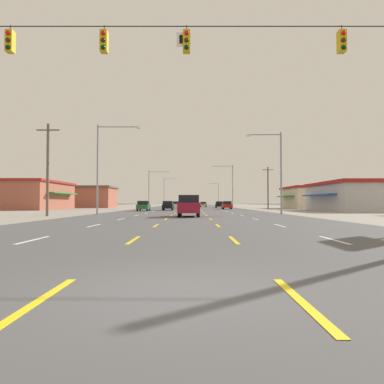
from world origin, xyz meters
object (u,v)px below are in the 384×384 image
(hatchback_far_left_near, at_px, (142,206))
(streetlight_left_row_1, at_px, (150,186))
(hatchback_far_left_distant_b, at_px, (171,204))
(streetlight_left_row_0, at_px, (101,162))
(streetlight_right_row_0, at_px, (276,167))
(hatchback_inner_left_farther, at_px, (175,205))
(streetlight_right_row_1, at_px, (229,183))
(hatchback_far_right_midfar, at_px, (226,205))
(streetlight_right_row_2, at_px, (216,192))
(hatchback_far_right_farthest, at_px, (218,205))
(suv_center_turn_nearest, at_px, (188,205))
(hatchback_inner_left_mid, at_px, (167,206))
(streetlight_left_row_2, at_px, (164,190))
(sedan_inner_right_distant_a, at_px, (202,204))
(suv_center_turn_far, at_px, (189,204))

(hatchback_far_left_near, xyz_separation_m, streetlight_left_row_1, (-2.35, 30.37, 4.56))
(hatchback_far_left_distant_b, xyz_separation_m, streetlight_left_row_0, (-2.75, -83.88, 5.05))
(streetlight_right_row_0, bearing_deg, hatchback_inner_left_farther, 107.25)
(streetlight_left_row_1, relative_size, streetlight_right_row_1, 0.87)
(streetlight_right_row_0, bearing_deg, hatchback_far_left_distant_b, 101.20)
(streetlight_left_row_1, xyz_separation_m, streetlight_right_row_1, (19.14, -0.00, 0.72))
(hatchback_far_right_midfar, bearing_deg, streetlight_right_row_2, 87.52)
(hatchback_far_right_farthest, bearing_deg, suv_center_turn_nearest, -97.60)
(hatchback_inner_left_mid, relative_size, streetlight_right_row_0, 0.43)
(streetlight_right_row_0, distance_m, streetlight_left_row_2, 93.45)
(streetlight_left_row_0, bearing_deg, suv_center_turn_nearest, -31.95)
(hatchback_far_right_midfar, bearing_deg, streetlight_right_row_1, 81.38)
(hatchback_far_right_midfar, height_order, sedan_inner_right_distant_a, hatchback_far_right_midfar)
(streetlight_left_row_0, relative_size, streetlight_left_row_1, 1.11)
(suv_center_turn_nearest, height_order, sedan_inner_right_distant_a, suv_center_turn_nearest)
(hatchback_far_right_farthest, xyz_separation_m, streetlight_right_row_0, (2.97, -44.66, 4.49))
(suv_center_turn_far, height_order, sedan_inner_right_distant_a, suv_center_turn_far)
(hatchback_far_left_near, relative_size, hatchback_far_left_distant_b, 1.00)
(hatchback_inner_left_farther, height_order, streetlight_left_row_2, streetlight_left_row_2)
(hatchback_far_left_distant_b, bearing_deg, streetlight_left_row_0, -91.88)
(hatchback_far_right_farthest, relative_size, streetlight_right_row_0, 0.43)
(streetlight_left_row_0, bearing_deg, hatchback_inner_left_mid, 72.93)
(streetlight_left_row_0, bearing_deg, streetlight_right_row_1, 67.19)
(hatchback_inner_left_farther, relative_size, sedan_inner_right_distant_a, 0.87)
(hatchback_far_left_near, height_order, streetlight_right_row_1, streetlight_right_row_1)
(hatchback_far_right_farthest, relative_size, streetlight_right_row_2, 0.45)
(hatchback_far_right_midfar, distance_m, streetlight_left_row_1, 24.14)
(hatchback_far_right_midfar, relative_size, streetlight_left_row_2, 0.38)
(hatchback_inner_left_mid, relative_size, streetlight_right_row_2, 0.45)
(hatchback_inner_left_mid, xyz_separation_m, streetlight_right_row_1, (13.29, 26.38, 5.29))
(hatchback_far_left_near, bearing_deg, hatchback_inner_left_farther, 81.87)
(hatchback_inner_left_farther, bearing_deg, sedan_inner_right_distant_a, 67.72)
(hatchback_far_left_near, xyz_separation_m, hatchback_far_right_midfar, (14.21, 13.41, 0.00))
(hatchback_far_left_near, height_order, streetlight_left_row_2, streetlight_left_row_2)
(streetlight_left_row_1, bearing_deg, streetlight_right_row_2, 67.14)
(streetlight_left_row_0, height_order, streetlight_left_row_1, streetlight_left_row_0)
(hatchback_inner_left_mid, height_order, hatchback_far_right_midfar, same)
(streetlight_right_row_0, relative_size, streetlight_right_row_2, 1.06)
(hatchback_inner_left_farther, xyz_separation_m, sedan_inner_right_distant_a, (6.80, 16.59, -0.03))
(suv_center_turn_far, relative_size, streetlight_left_row_1, 0.55)
(hatchback_inner_left_mid, xyz_separation_m, hatchback_far_right_farthest, (10.46, 25.33, 0.00))
(hatchback_inner_left_farther, xyz_separation_m, hatchback_far_left_distant_b, (-3.52, 41.71, 0.00))
(suv_center_turn_nearest, distance_m, hatchback_inner_left_farther, 48.30)
(hatchback_far_right_midfar, distance_m, sedan_inner_right_distant_a, 30.23)
(hatchback_far_right_midfar, height_order, streetlight_right_row_2, streetlight_right_row_2)
(hatchback_far_left_distant_b, bearing_deg, streetlight_left_row_2, 109.93)
(sedan_inner_right_distant_a, distance_m, streetlight_left_row_0, 60.42)
(hatchback_far_left_distant_b, bearing_deg, sedan_inner_right_distant_a, -67.67)
(hatchback_far_right_midfar, height_order, streetlight_left_row_2, streetlight_left_row_2)
(hatchback_far_left_near, bearing_deg, streetlight_left_row_2, 91.82)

